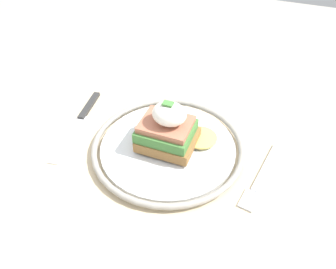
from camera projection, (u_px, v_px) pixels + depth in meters
The scene contains 5 objects.
dining_table at pixel (155, 187), 0.64m from camera, with size 1.05×0.87×0.77m.
plate at pixel (168, 146), 0.55m from camera, with size 0.26×0.26×0.02m.
sandwich at pixel (168, 129), 0.53m from camera, with size 0.12×0.10×0.08m.
fork at pixel (260, 178), 0.51m from camera, with size 0.04×0.15×0.00m.
knife at pixel (81, 119), 0.61m from camera, with size 0.04×0.20×0.01m.
Camera 1 is at (-0.17, 0.37, 1.17)m, focal length 35.00 mm.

